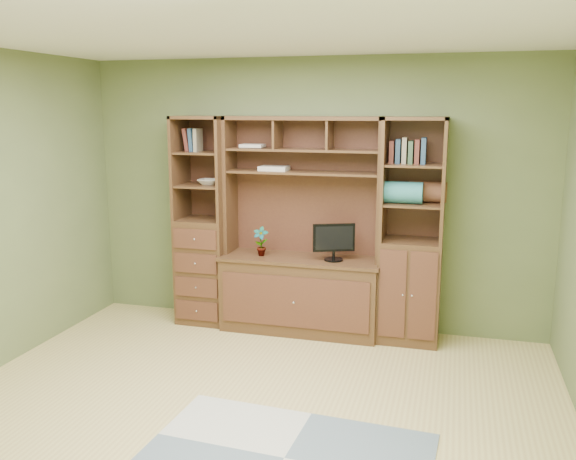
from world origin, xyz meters
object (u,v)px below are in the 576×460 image
(center_hutch, at_px, (301,227))
(right_tower, at_px, (412,232))
(monitor, at_px, (334,235))
(left_tower, at_px, (204,221))

(center_hutch, height_order, right_tower, same)
(right_tower, bearing_deg, monitor, -173.88)
(right_tower, relative_size, monitor, 4.27)
(center_hutch, distance_m, left_tower, 1.00)
(center_hutch, bearing_deg, left_tower, 177.71)
(left_tower, distance_m, right_tower, 2.02)
(left_tower, xyz_separation_m, right_tower, (2.02, 0.00, 0.00))
(monitor, bearing_deg, left_tower, 154.23)
(center_hutch, xyz_separation_m, left_tower, (-1.00, 0.04, 0.00))
(right_tower, bearing_deg, center_hutch, -177.77)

